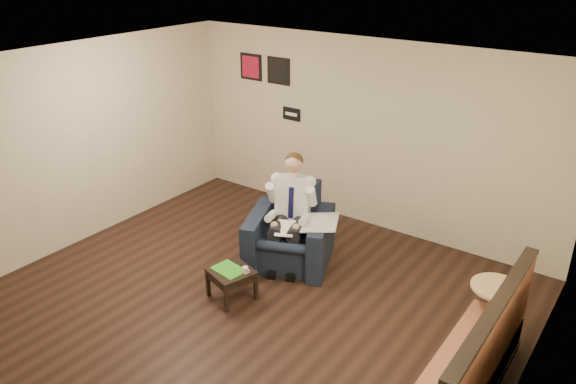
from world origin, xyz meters
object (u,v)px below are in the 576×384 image
Objects in this scene: green_folder at (229,269)px; coffee_mug at (245,270)px; side_table at (232,284)px; armchair at (289,228)px; seated_man at (287,219)px; smartphone at (243,268)px; cafe_table at (493,313)px; banquette at (464,351)px.

coffee_mug reaches higher than green_folder.
coffee_mug is at bearing 16.46° from side_table.
seated_man reaches higher than armchair.
side_table is 1.22× the size of green_folder.
armchair is at bearing 117.78° from smartphone.
green_folder is at bearing -103.96° from smartphone.
armchair is at bearing 95.73° from coffee_mug.
seated_man is at bearing -90.00° from armchair.
banquette is at bearing -87.94° from cafe_table.
armchair is at bearing 86.26° from side_table.
smartphone is (0.11, 0.13, -0.00)m from green_folder.
smartphone is at bearing -111.88° from armchair.
seated_man is 1.05m from green_folder.
armchair is at bearing 157.14° from banquette.
smartphone is 0.05× the size of banquette.
green_folder reaches higher than smartphone.
seated_man reaches higher than green_folder.
side_table is (-0.07, -1.10, -0.32)m from armchair.
seated_man reaches higher than side_table.
seated_man reaches higher than smartphone.
green_folder is at bearing 178.93° from banquette.
coffee_mug is at bearing -109.06° from seated_man.
coffee_mug is 2.80m from cafe_table.
cafe_table is (2.80, 1.03, 0.15)m from side_table.
side_table is 0.30m from coffee_mug.
coffee_mug is (0.05, -0.93, -0.28)m from seated_man.
seated_man is 2.70m from cafe_table.
cafe_table reaches higher than side_table.
smartphone is (-0.04, -0.86, -0.31)m from seated_man.
side_table is at bearing 16.46° from green_folder.
green_folder reaches higher than side_table.
side_table is at bearing -163.54° from coffee_mug.
smartphone is (0.01, -0.99, -0.12)m from armchair.
coffee_mug is 0.04× the size of banquette.
seated_man is 11.73× the size of smartphone.
banquette is at bearing -1.07° from green_folder.
green_folder is 3.21× the size of smartphone.
seated_man is 0.97m from coffee_mug.
cafe_table reaches higher than smartphone.
side_table is 0.69× the size of cafe_table.
smartphone is at bearing -161.45° from cafe_table.
cafe_table reaches higher than green_folder.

